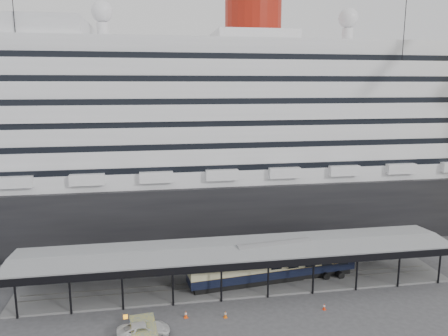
% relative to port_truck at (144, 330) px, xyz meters
% --- Properties ---
extents(ground, '(200.00, 200.00, 0.00)m').
position_rel_port_truck_xyz_m(ground, '(12.04, 5.21, -0.75)').
color(ground, '#3C3C3F').
rests_on(ground, ground).
extents(cruise_ship, '(130.00, 30.00, 43.90)m').
position_rel_port_truck_xyz_m(cruise_ship, '(12.09, 37.21, 17.60)').
color(cruise_ship, black).
rests_on(cruise_ship, ground).
extents(platform_canopy, '(56.00, 9.18, 5.30)m').
position_rel_port_truck_xyz_m(platform_canopy, '(12.04, 10.21, 1.61)').
color(platform_canopy, slate).
rests_on(platform_canopy, ground).
extents(port_truck, '(5.61, 2.98, 1.50)m').
position_rel_port_truck_xyz_m(port_truck, '(0.00, 0.00, 0.00)').
color(port_truck, silver).
rests_on(port_truck, ground).
extents(pullman_carriage, '(22.96, 5.69, 22.36)m').
position_rel_port_truck_xyz_m(pullman_carriage, '(16.76, 10.21, 1.96)').
color(pullman_carriage, black).
rests_on(pullman_carriage, ground).
extents(traffic_cone_left, '(0.53, 0.53, 0.84)m').
position_rel_port_truck_xyz_m(traffic_cone_left, '(4.61, 3.06, -0.33)').
color(traffic_cone_left, '#FB4B0D').
rests_on(traffic_cone_left, ground).
extents(traffic_cone_mid, '(0.50, 0.50, 0.80)m').
position_rel_port_truck_xyz_m(traffic_cone_mid, '(8.99, 2.33, -0.35)').
color(traffic_cone_mid, orange).
rests_on(traffic_cone_mid, ground).
extents(traffic_cone_right, '(0.46, 0.46, 0.74)m').
position_rel_port_truck_xyz_m(traffic_cone_right, '(20.59, 2.14, -0.38)').
color(traffic_cone_right, red).
rests_on(traffic_cone_right, ground).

